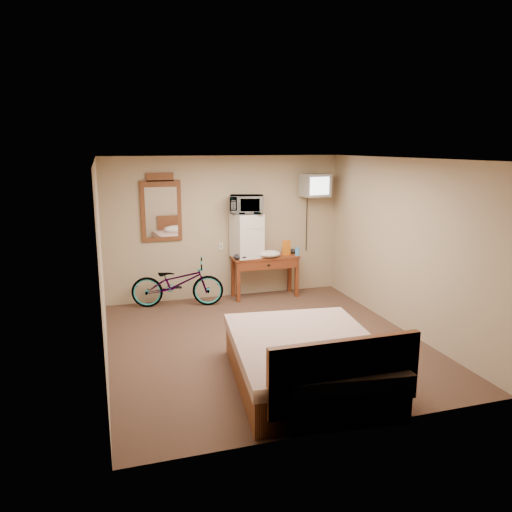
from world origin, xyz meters
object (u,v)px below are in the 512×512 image
object	(u,v)px
bed	(308,361)
microwave	(247,204)
mini_fridge	(247,235)
wall_mirror	(161,208)
crt_television	(315,185)
blue_cup	(297,251)
bicycle	(177,283)
desk	(265,264)

from	to	relation	value
bed	microwave	bearing A→B (deg)	85.39
microwave	mini_fridge	bearing A→B (deg)	-107.47
wall_mirror	crt_television	bearing A→B (deg)	-5.32
blue_cup	bicycle	world-z (taller)	blue_cup
blue_cup	crt_television	xyz separation A→B (m)	(0.36, 0.10, 1.16)
bed	desk	bearing A→B (deg)	79.83
desk	crt_television	bearing A→B (deg)	1.08
desk	bicycle	bearing A→B (deg)	-178.01
blue_cup	bicycle	bearing A→B (deg)	179.25
wall_mirror	microwave	bearing A→B (deg)	-8.62
desk	bed	distance (m)	3.44
mini_fridge	wall_mirror	world-z (taller)	wall_mirror
desk	bed	size ratio (longest dim) A/B	0.52
microwave	crt_television	xyz separation A→B (m)	(1.26, -0.03, 0.30)
mini_fridge	crt_television	world-z (taller)	crt_television
microwave	blue_cup	world-z (taller)	microwave
mini_fridge	bicycle	distance (m)	1.45
microwave	blue_cup	distance (m)	1.25
desk	blue_cup	distance (m)	0.61
crt_television	bicycle	size ratio (longest dim) A/B	0.39
desk	crt_television	size ratio (longest dim) A/B	2.00
crt_television	mini_fridge	bearing A→B (deg)	178.49
wall_mirror	mini_fridge	bearing A→B (deg)	-8.63
microwave	bed	size ratio (longest dim) A/B	0.25
bed	mini_fridge	bearing A→B (deg)	85.39
desk	mini_fridge	distance (m)	0.62
crt_television	bicycle	distance (m)	2.96
wall_mirror	bed	size ratio (longest dim) A/B	0.50
microwave	wall_mirror	distance (m)	1.45
blue_cup	bed	xyz separation A→B (m)	(-1.17, -3.29, -0.53)
desk	bicycle	size ratio (longest dim) A/B	0.77
blue_cup	bicycle	size ratio (longest dim) A/B	0.09
desk	crt_television	world-z (taller)	crt_television
wall_mirror	bed	xyz separation A→B (m)	(1.16, -3.64, -1.34)
crt_television	wall_mirror	size ratio (longest dim) A/B	0.52
bicycle	mini_fridge	bearing A→B (deg)	-74.18
blue_cup	crt_television	distance (m)	1.22
crt_television	bicycle	xyz separation A→B (m)	(-2.51, -0.07, -1.57)
blue_cup	wall_mirror	world-z (taller)	wall_mirror
bed	crt_television	bearing A→B (deg)	65.68
mini_fridge	blue_cup	world-z (taller)	mini_fridge
blue_cup	desk	bearing A→B (deg)	171.68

